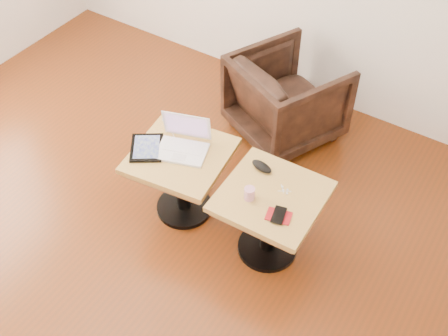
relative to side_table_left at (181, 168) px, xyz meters
The scene contains 11 objects.
room_shell 1.14m from the side_table_left, 105.80° to the right, with size 4.52×4.52×2.71m.
side_table_left is the anchor object (origin of this frame).
side_table_right 0.66m from the side_table_left, ahead, with size 0.61×0.61×0.54m.
laptop 0.19m from the side_table_left, 100.43° to the left, with size 0.38×0.34×0.22m.
tablet 0.26m from the side_table_left, 158.27° to the right, with size 0.31×0.32×0.02m.
charging_adapter 0.37m from the side_table_left, 142.54° to the left, with size 0.04×0.04×0.02m, color white.
glasses_case 0.55m from the side_table_left, 17.50° to the left, with size 0.15×0.06×0.05m, color black.
striped_cup 0.59m from the side_table_left, ahead, with size 0.06×0.06×0.08m, color #BD3773.
earbuds_tangle 0.73m from the side_table_left, ahead, with size 0.08×0.05×0.01m.
phone_on_sleeve 0.79m from the side_table_left, ahead, with size 0.16×0.14×0.02m.
armchair 1.11m from the side_table_left, 79.78° to the left, with size 0.72×0.74×0.68m, color black.
Camera 1 is at (1.78, -1.38, 3.02)m, focal length 45.00 mm.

